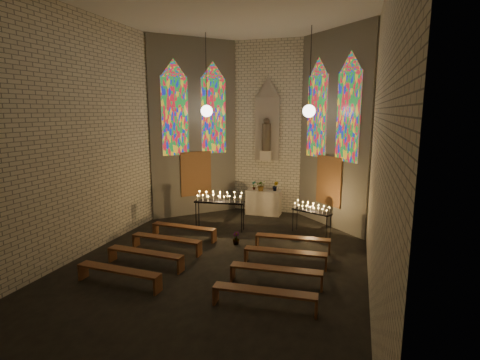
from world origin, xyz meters
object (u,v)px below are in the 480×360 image
altar (264,202)px  votive_stand_left (219,199)px  aisle_flower_pot (236,238)px  votive_stand_right (312,209)px

altar → votive_stand_left: votive_stand_left is taller
aisle_flower_pot → votive_stand_right: bearing=38.1°
altar → votive_stand_left: size_ratio=0.77×
votive_stand_right → aisle_flower_pot: bearing=-117.4°
votive_stand_left → votive_stand_right: 3.23m
aisle_flower_pot → votive_stand_right: 2.84m
aisle_flower_pot → votive_stand_right: votive_stand_right is taller
altar → votive_stand_right: 2.99m
altar → votive_stand_left: 2.72m
altar → votive_stand_left: bearing=-112.4°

